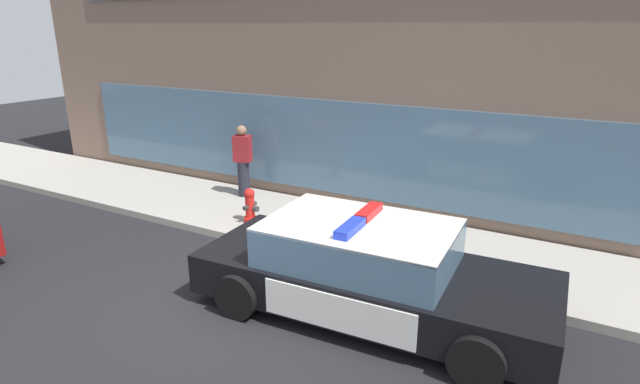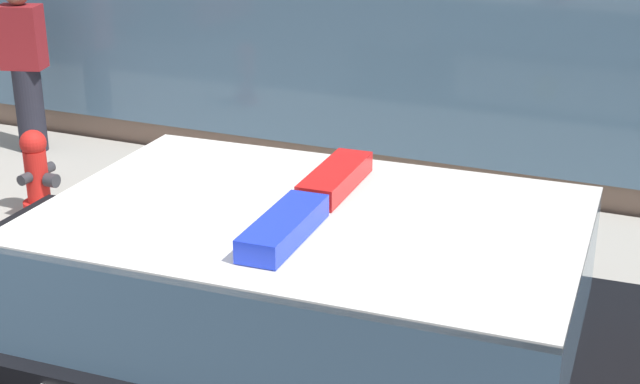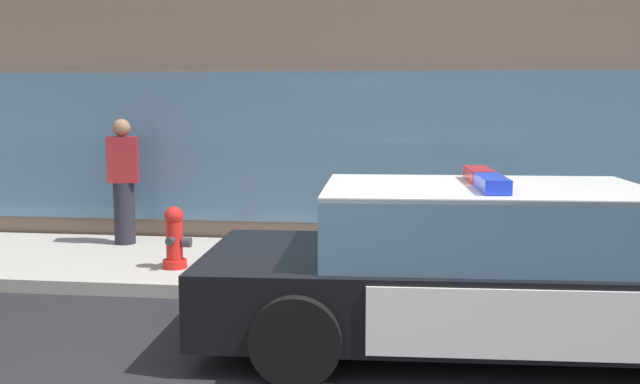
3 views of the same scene
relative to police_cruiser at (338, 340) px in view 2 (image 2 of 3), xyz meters
name	(u,v)px [view 2 (image 2 of 3)]	position (x,y,z in m)	size (l,w,h in m)	color
sidewalk	(223,223)	(-2.03, 2.38, -0.61)	(48.00, 2.66, 0.15)	#A39E93
police_cruiser	(338,340)	(0.00, 0.00, 0.00)	(5.19, 2.36, 1.49)	black
fire_hydrant	(37,173)	(-3.48, 1.82, -0.18)	(0.34, 0.39, 0.73)	red
pedestrian_on_sidewalk	(25,67)	(-4.64, 3.14, 0.33)	(0.46, 0.36, 1.71)	#23232D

